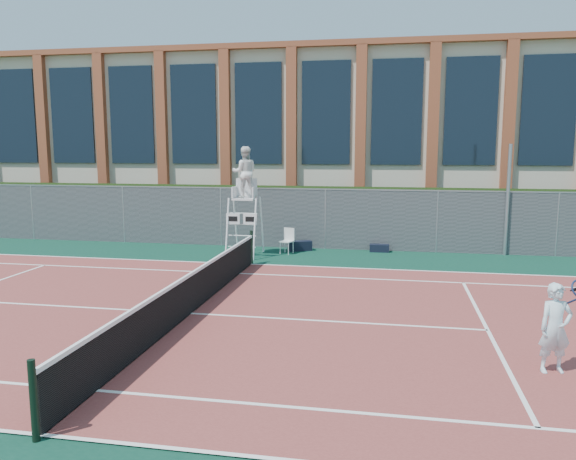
% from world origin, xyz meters
% --- Properties ---
extents(ground, '(120.00, 120.00, 0.00)m').
position_xyz_m(ground, '(0.00, 0.00, 0.00)').
color(ground, '#233814').
extents(apron, '(36.00, 20.00, 0.01)m').
position_xyz_m(apron, '(0.00, 1.00, 0.01)').
color(apron, '#0B3326').
rests_on(apron, ground).
extents(tennis_court, '(23.77, 10.97, 0.02)m').
position_xyz_m(tennis_court, '(0.00, 0.00, 0.02)').
color(tennis_court, brown).
rests_on(tennis_court, apron).
extents(tennis_net, '(0.10, 11.30, 1.10)m').
position_xyz_m(tennis_net, '(0.00, 0.00, 0.54)').
color(tennis_net, black).
rests_on(tennis_net, ground).
extents(fence, '(40.00, 0.06, 2.20)m').
position_xyz_m(fence, '(0.00, 8.80, 1.10)').
color(fence, '#595E60').
rests_on(fence, ground).
extents(hedge, '(40.00, 1.40, 2.20)m').
position_xyz_m(hedge, '(0.00, 10.00, 1.10)').
color(hedge, black).
rests_on(hedge, ground).
extents(building, '(45.00, 10.60, 8.22)m').
position_xyz_m(building, '(0.00, 17.95, 4.15)').
color(building, beige).
rests_on(building, ground).
extents(steel_pole, '(0.12, 0.12, 3.86)m').
position_xyz_m(steel_pole, '(8.32, 8.70, 1.93)').
color(steel_pole, '#9EA0A5').
rests_on(steel_pole, ground).
extents(umpire_chair, '(1.07, 1.64, 3.81)m').
position_xyz_m(umpire_chair, '(-0.58, 7.05, 2.79)').
color(umpire_chair, white).
rests_on(umpire_chair, ground).
extents(plastic_chair, '(0.53, 0.53, 0.90)m').
position_xyz_m(plastic_chair, '(0.81, 7.67, 0.53)').
color(plastic_chair, silver).
rests_on(plastic_chair, apron).
extents(sports_bag_near, '(0.90, 0.67, 0.36)m').
position_xyz_m(sports_bag_near, '(1.15, 8.22, 0.19)').
color(sports_bag_near, black).
rests_on(sports_bag_near, apron).
extents(sports_bag_far, '(0.70, 0.32, 0.28)m').
position_xyz_m(sports_bag_far, '(4.00, 8.51, 0.15)').
color(sports_bag_far, black).
rests_on(sports_bag_far, apron).
extents(tennis_player, '(0.90, 0.66, 1.54)m').
position_xyz_m(tennis_player, '(7.11, -2.05, 0.79)').
color(tennis_player, '#CDEBF6').
rests_on(tennis_player, tennis_court).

